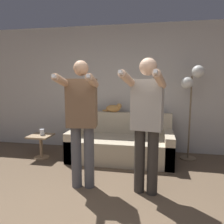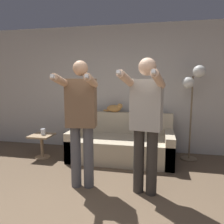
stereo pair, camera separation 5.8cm
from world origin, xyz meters
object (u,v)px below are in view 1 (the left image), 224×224
at_px(cup, 42,132).
at_px(person_left, 82,117).
at_px(person_right, 147,118).
at_px(cat, 114,108).
at_px(floor_lamp, 192,86).
at_px(couch, 121,145).
at_px(side_table, 41,142).

bearing_deg(cup, person_left, -40.93).
bearing_deg(person_right, cat, 124.27).
xyz_separation_m(person_right, cup, (-1.99, 0.98, -0.51)).
distance_m(person_right, cup, 2.28).
distance_m(person_left, cup, 1.58).
bearing_deg(person_right, cup, 163.93).
bearing_deg(floor_lamp, cat, 173.99).
xyz_separation_m(cat, floor_lamp, (1.48, -0.16, 0.47)).
bearing_deg(cat, person_left, -94.99).
relative_size(couch, side_table, 4.25).
xyz_separation_m(floor_lamp, side_table, (-2.78, -0.49, -1.07)).
bearing_deg(floor_lamp, side_table, -170.06).
height_order(person_left, cup, person_left).
bearing_deg(cat, person_right, -65.88).
xyz_separation_m(couch, person_right, (0.51, -1.25, 0.75)).
distance_m(couch, side_table, 1.54).
bearing_deg(person_right, couch, 122.39).
distance_m(couch, cup, 1.53).
bearing_deg(cup, side_table, -147.29).
distance_m(couch, cat, 0.78).
bearing_deg(cup, couch, 10.12).
height_order(floor_lamp, cup, floor_lamp).
bearing_deg(person_left, person_right, -7.01).
bearing_deg(person_left, cup, 132.01).
relative_size(cat, floor_lamp, 0.24).
bearing_deg(side_table, cup, 32.71).
relative_size(person_right, floor_lamp, 1.00).
bearing_deg(cup, cat, 26.15).
height_order(couch, floor_lamp, floor_lamp).
xyz_separation_m(person_right, cat, (-0.72, 1.61, -0.10)).
relative_size(cat, cup, 3.64).
distance_m(person_right, cat, 1.76).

